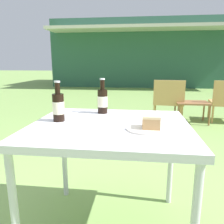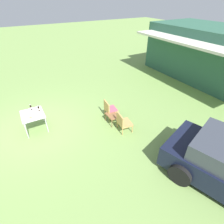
# 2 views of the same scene
# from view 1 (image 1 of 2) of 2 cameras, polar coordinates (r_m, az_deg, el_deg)

# --- Properties ---
(cabin_building) EXTENTS (8.92, 5.18, 3.03)m
(cabin_building) POSITION_cam_1_polar(r_m,az_deg,el_deg) (11.94, 9.28, 14.57)
(cabin_building) COLOR #2D5B47
(cabin_building) RESTS_ON ground_plane
(wicker_chair_cushioned) EXTENTS (0.61, 0.55, 0.79)m
(wicker_chair_cushioned) POSITION_cam_1_polar(r_m,az_deg,el_deg) (4.36, 14.54, 3.38)
(wicker_chair_cushioned) COLOR tan
(wicker_chair_cushioned) RESTS_ON ground_plane
(garden_side_table) EXTENTS (0.60, 0.41, 0.40)m
(garden_side_table) POSITION_cam_1_polar(r_m,az_deg,el_deg) (4.33, 20.19, 1.92)
(garden_side_table) COLOR brown
(garden_side_table) RESTS_ON ground_plane
(patio_table) EXTENTS (0.94, 0.82, 0.75)m
(patio_table) POSITION_cam_1_polar(r_m,az_deg,el_deg) (1.33, -0.52, -5.93)
(patio_table) COLOR silver
(patio_table) RESTS_ON ground_plane
(cake_on_plate) EXTENTS (0.22, 0.22, 0.08)m
(cake_on_plate) POSITION_cam_1_polar(r_m,az_deg,el_deg) (1.20, 9.57, -3.29)
(cake_on_plate) COLOR silver
(cake_on_plate) RESTS_ON patio_table
(cola_bottle_near) EXTENTS (0.07, 0.07, 0.25)m
(cola_bottle_near) POSITION_cam_1_polar(r_m,az_deg,el_deg) (1.57, -2.49, 3.06)
(cola_bottle_near) COLOR black
(cola_bottle_near) RESTS_ON patio_table
(cola_bottle_far) EXTENTS (0.07, 0.07, 0.25)m
(cola_bottle_far) POSITION_cam_1_polar(r_m,az_deg,el_deg) (1.39, -13.83, 1.45)
(cola_bottle_far) COLOR black
(cola_bottle_far) RESTS_ON patio_table
(fork) EXTENTS (0.20, 0.01, 0.01)m
(fork) POSITION_cam_1_polar(r_m,az_deg,el_deg) (1.20, 6.27, -4.51)
(fork) COLOR silver
(fork) RESTS_ON patio_table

